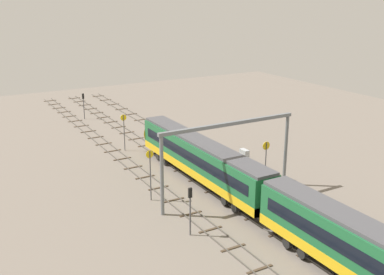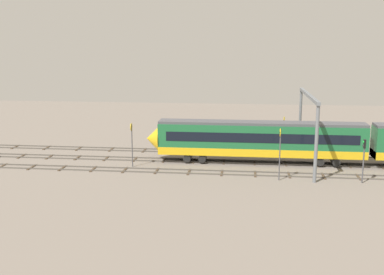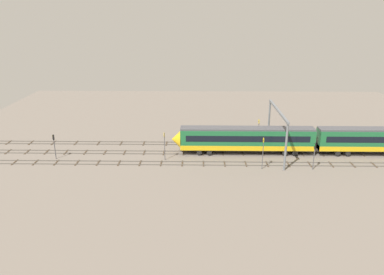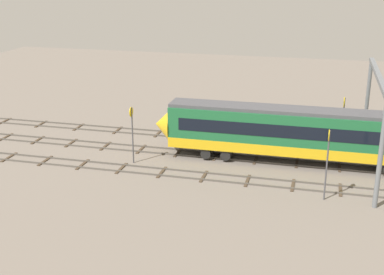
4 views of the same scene
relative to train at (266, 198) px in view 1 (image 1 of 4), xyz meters
The scene contains 12 objects.
ground_plane 18.06m from the train, ahead, with size 110.14×110.14×0.00m, color slate.
track_near_foreground 18.73m from the train, 15.61° to the right, with size 94.14×2.40×0.16m.
track_with_train 18.05m from the train, ahead, with size 94.14×2.40×0.16m.
track_middle 18.73m from the train, 15.61° to the left, with size 94.14×2.40×0.16m.
train is the anchor object (origin of this frame).
overhead_gantry 7.34m from the train, ahead, with size 0.40×15.73×8.26m.
speed_sign_near_foreground 26.64m from the train, ahead, with size 0.14×0.84×5.07m.
speed_sign_mid_trackside 10.96m from the train, 38.09° to the right, with size 0.14×0.97×4.59m.
speed_sign_far_trackside 12.25m from the train, 34.80° to the left, with size 0.14×0.82×5.44m.
signal_light_trackside_approach 7.23m from the train, 76.41° to the left, with size 0.31×0.32×4.52m.
signal_light_trackside_departure 45.84m from the train, ahead, with size 0.31×0.32×4.45m.
relay_cabinet 16.48m from the train, 29.03° to the right, with size 1.32×0.68×1.78m.
Camera 1 is at (-47.73, 24.78, 20.22)m, focal length 42.85 mm.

